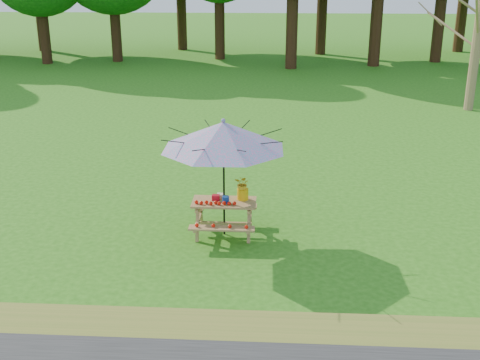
{
  "coord_description": "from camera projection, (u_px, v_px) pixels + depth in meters",
  "views": [
    {
      "loc": [
        1.63,
        -9.96,
        4.81
      ],
      "look_at": [
        1.0,
        0.5,
        1.1
      ],
      "focal_mm": 45.0,
      "sensor_mm": 36.0,
      "label": 1
    }
  ],
  "objects": [
    {
      "name": "ground",
      "position": [
        184.0,
        244.0,
        11.07
      ],
      "size": [
        120.0,
        120.0,
        0.0
      ],
      "primitive_type": "plane",
      "color": "#296C14",
      "rests_on": "ground"
    },
    {
      "name": "patio_umbrella",
      "position": [
        223.0,
        135.0,
        10.85
      ],
      "size": [
        3.06,
        3.06,
        2.26
      ],
      "color": "black",
      "rests_on": "ground"
    },
    {
      "name": "picnic_table",
      "position": [
        224.0,
        218.0,
        11.39
      ],
      "size": [
        1.2,
        1.32,
        0.67
      ],
      "color": "olive",
      "rests_on": "ground"
    },
    {
      "name": "tomatoes_row",
      "position": [
        215.0,
        203.0,
        11.1
      ],
      "size": [
        0.77,
        0.13,
        0.07
      ],
      "primitive_type": null,
      "color": "red",
      "rests_on": "picnic_table"
    },
    {
      "name": "produce_bins",
      "position": [
        221.0,
        198.0,
        11.29
      ],
      "size": [
        0.34,
        0.42,
        0.13
      ],
      "color": "red",
      "rests_on": "picnic_table"
    },
    {
      "name": "flower_bucket",
      "position": [
        243.0,
        187.0,
        11.28
      ],
      "size": [
        0.37,
        0.35,
        0.48
      ],
      "color": "yellow",
      "rests_on": "picnic_table"
    },
    {
      "name": "drygrass_strip",
      "position": [
        155.0,
        330.0,
        8.43
      ],
      "size": [
        120.0,
        1.2,
        0.01
      ],
      "primitive_type": "cube",
      "color": "olive",
      "rests_on": "ground"
    }
  ]
}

